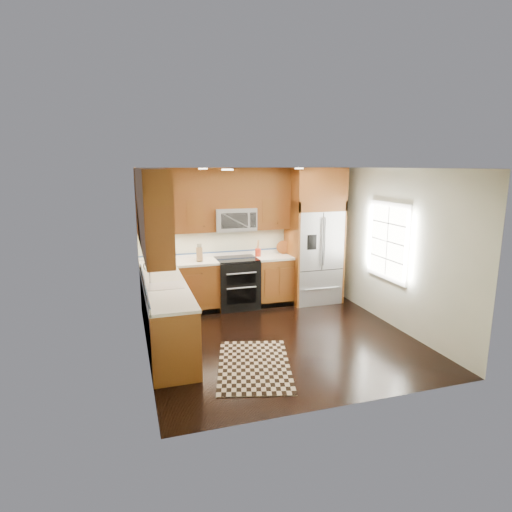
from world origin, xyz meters
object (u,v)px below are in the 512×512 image
object	(u,v)px
range	(237,283)
utensil_crock	(258,251)
rug	(254,365)
refrigerator	(314,236)
knife_block	(199,254)

from	to	relation	value
range	utensil_crock	distance (m)	0.73
rug	utensil_crock	size ratio (longest dim) A/B	5.04
refrigerator	knife_block	xyz separation A→B (m)	(-2.24, 0.06, -0.24)
refrigerator	utensil_crock	xyz separation A→B (m)	(-1.11, 0.12, -0.26)
range	rug	size ratio (longest dim) A/B	0.60
refrigerator	knife_block	bearing A→B (deg)	178.59
refrigerator	utensil_crock	size ratio (longest dim) A/B	8.28
utensil_crock	knife_block	bearing A→B (deg)	-176.81
utensil_crock	rug	bearing A→B (deg)	-108.67
range	utensil_crock	bearing A→B (deg)	10.38
refrigerator	utensil_crock	distance (m)	1.15
refrigerator	knife_block	distance (m)	2.26
refrigerator	rug	world-z (taller)	refrigerator
knife_block	range	bearing A→B (deg)	-1.44
refrigerator	utensil_crock	world-z (taller)	refrigerator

